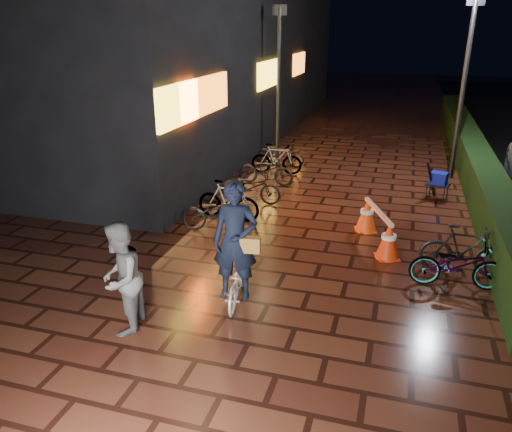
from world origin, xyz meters
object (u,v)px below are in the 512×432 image
(bystander_person, at_px, (121,278))
(cart_assembly, at_px, (438,180))
(cyclist, at_px, (236,259))
(traffic_barrier, at_px, (377,227))

(bystander_person, relative_size, cart_assembly, 1.64)
(cyclist, relative_size, cart_assembly, 2.01)
(cyclist, xyz_separation_m, traffic_barrier, (2.00, 3.01, -0.40))
(cyclist, distance_m, traffic_barrier, 3.64)
(bystander_person, bearing_deg, traffic_barrier, 131.98)
(cart_assembly, bearing_deg, cyclist, -117.69)
(traffic_barrier, height_order, cart_assembly, cart_assembly)
(traffic_barrier, bearing_deg, bystander_person, -128.20)
(traffic_barrier, bearing_deg, cyclist, -123.61)
(bystander_person, xyz_separation_m, cyclist, (1.33, 1.22, -0.08))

